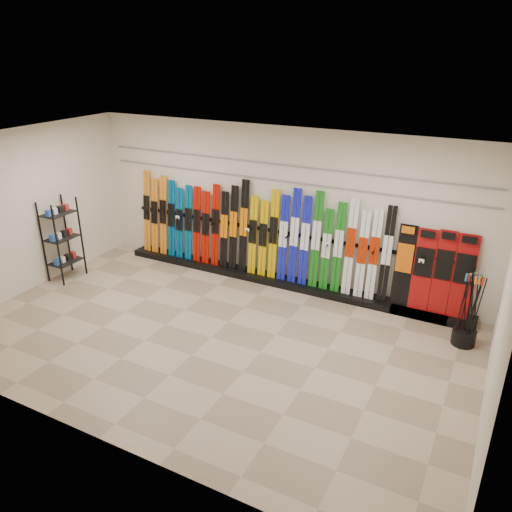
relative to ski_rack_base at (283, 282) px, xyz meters
The scene contains 13 objects.
floor 2.29m from the ski_rack_base, 95.64° to the right, with size 8.00×8.00×0.00m, color gray.
back_wall 1.47m from the ski_rack_base, 135.64° to the left, with size 8.00×8.00×0.00m, color beige.
left_wall 5.01m from the ski_rack_base, 151.65° to the right, with size 5.00×5.00×0.00m, color beige.
right_wall 4.64m from the ski_rack_base, 31.13° to the right, with size 5.00×5.00×0.00m, color beige.
ceiling 3.73m from the ski_rack_base, 95.64° to the right, with size 8.00×8.00×0.00m, color silver.
ski_rack_base is the anchor object (origin of this frame).
skis 1.10m from the ski_rack_base, behind, with size 5.37×0.22×1.84m.
snowboards 2.82m from the ski_rack_base, ahead, with size 1.28×0.22×1.43m.
accessory_rack 4.39m from the ski_rack_base, 156.89° to the right, with size 0.40×0.60×1.63m, color black.
pole_bin 3.43m from the ski_rack_base, 10.43° to the right, with size 0.36×0.36×0.25m, color black.
ski_poles 3.48m from the ski_rack_base, 10.49° to the right, with size 0.33×0.23×1.18m.
slatwall_rail_0 1.96m from the ski_rack_base, 138.37° to the left, with size 7.60×0.02×0.03m, color gray.
slatwall_rail_1 2.26m from the ski_rack_base, 138.37° to the left, with size 7.60×0.02×0.03m, color gray.
Camera 1 is at (3.78, -5.74, 4.33)m, focal length 35.00 mm.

